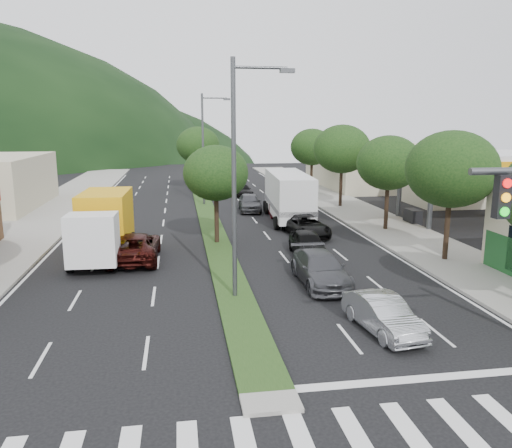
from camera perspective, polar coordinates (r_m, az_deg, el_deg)
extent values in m
plane|color=black|center=(14.67, 1.33, -18.99)|extent=(160.00, 160.00, 0.00)
cube|color=gray|center=(40.91, 12.45, 0.84)|extent=(5.00, 90.00, 0.15)
cube|color=gray|center=(39.64, -24.41, -0.26)|extent=(6.00, 90.00, 0.15)
cube|color=#1E3914|center=(41.17, -5.57, 1.10)|extent=(1.60, 56.00, 0.12)
cube|color=silver|center=(13.01, 3.02, -23.37)|extent=(19.00, 2.20, 0.01)
cube|color=black|center=(13.35, 26.32, 2.81)|extent=(0.35, 0.25, 1.05)
cube|color=silver|center=(40.55, 22.97, 7.14)|extent=(12.00, 8.00, 0.50)
cube|color=orange|center=(40.57, 22.93, 6.64)|extent=(12.20, 8.20, 0.50)
cylinder|color=#47494C|center=(36.67, 19.35, 2.78)|extent=(0.36, 0.36, 4.60)
cylinder|color=#47494C|center=(41.10, 16.09, 3.85)|extent=(0.36, 0.36, 4.60)
cylinder|color=#47494C|center=(45.05, 25.39, 3.83)|extent=(0.36, 0.36, 4.60)
cube|color=black|center=(39.14, 17.47, 0.81)|extent=(0.80, 1.60, 1.10)
cube|color=black|center=(43.26, 27.02, 1.06)|extent=(0.80, 1.60, 1.10)
cube|color=beige|center=(60.68, 12.27, 6.65)|extent=(10.00, 16.00, 5.20)
cylinder|color=black|center=(28.81, 21.01, -0.06)|extent=(0.28, 0.28, 3.81)
ellipsoid|color=black|center=(28.40, 21.44, 5.86)|extent=(4.80, 4.80, 4.08)
cylinder|color=black|center=(35.86, 14.70, 2.29)|extent=(0.28, 0.28, 3.58)
ellipsoid|color=black|center=(35.54, 14.93, 6.77)|extent=(4.40, 4.40, 3.74)
cylinder|color=black|center=(45.09, 9.67, 4.53)|extent=(0.28, 0.28, 3.92)
ellipsoid|color=black|center=(44.83, 9.81, 8.44)|extent=(5.00, 5.00, 4.25)
cylinder|color=black|center=(54.62, 6.35, 5.70)|extent=(0.28, 0.28, 3.70)
ellipsoid|color=black|center=(54.40, 6.42, 8.74)|extent=(4.60, 4.60, 3.91)
cylinder|color=black|center=(31.04, -4.54, 0.98)|extent=(0.28, 0.28, 3.36)
ellipsoid|color=black|center=(30.67, -4.61, 5.84)|extent=(4.00, 4.00, 3.40)
cylinder|color=black|center=(56.74, -6.57, 5.93)|extent=(0.28, 0.28, 3.81)
ellipsoid|color=black|center=(56.54, -6.64, 8.95)|extent=(4.80, 4.80, 4.08)
cylinder|color=#47494C|center=(20.71, -2.53, 4.71)|extent=(0.20, 0.20, 10.00)
cylinder|color=#47494C|center=(20.83, 0.50, 17.44)|extent=(2.20, 0.12, 0.12)
cube|color=#47494C|center=(21.02, 3.60, 17.09)|extent=(0.60, 0.25, 0.18)
cylinder|color=#47494C|center=(45.56, -6.07, 8.35)|extent=(0.20, 0.20, 10.00)
cylinder|color=#47494C|center=(45.61, -4.77, 14.16)|extent=(2.20, 0.12, 0.12)
cube|color=#47494C|center=(45.70, -3.35, 14.05)|extent=(0.60, 0.25, 0.18)
imported|color=#B3B5BB|center=(18.85, 14.30, -9.97)|extent=(1.92, 4.13, 1.31)
imported|color=black|center=(28.14, -13.69, -2.53)|extent=(2.67, 5.65, 1.56)
imported|color=black|center=(28.48, 5.93, -2.23)|extent=(1.87, 4.28, 1.44)
imported|color=#444449|center=(23.64, 7.36, -5.10)|extent=(2.05, 5.03, 1.46)
imported|color=#4E0D11|center=(38.17, 3.29, 1.40)|extent=(1.68, 4.68, 1.54)
imported|color=black|center=(33.51, 5.77, -0.22)|extent=(2.65, 5.05, 1.36)
imported|color=#454649|center=(42.68, -0.74, 2.48)|extent=(2.09, 4.58, 1.52)
imported|color=black|center=(51.47, -1.63, 3.88)|extent=(2.02, 4.44, 1.26)
cube|color=white|center=(26.00, -18.19, -1.69)|extent=(2.47, 1.85, 2.55)
cube|color=#DD9C0B|center=(29.92, -16.73, 0.29)|extent=(2.69, 4.73, 3.43)
cube|color=black|center=(29.36, -16.86, -2.69)|extent=(2.42, 6.49, 0.33)
cylinder|color=black|center=(26.53, -15.12, -4.09)|extent=(0.36, 1.01, 1.00)
cylinder|color=black|center=(27.02, -20.49, -4.15)|extent=(0.36, 1.01, 1.00)
cylinder|color=black|center=(28.85, -14.47, -2.81)|extent=(0.36, 1.01, 1.00)
cylinder|color=black|center=(29.29, -19.42, -2.89)|extent=(0.36, 1.01, 1.00)
cylinder|color=black|center=(30.96, -13.97, -1.82)|extent=(0.36, 1.01, 1.00)
cylinder|color=black|center=(31.38, -18.59, -1.91)|extent=(0.36, 1.01, 1.00)
cube|color=silver|center=(38.69, 3.72, 3.46)|extent=(3.28, 9.65, 3.16)
cube|color=slate|center=(38.81, 3.71, 2.31)|extent=(3.33, 9.65, 0.37)
cylinder|color=black|center=(42.48, 1.17, 2.05)|extent=(0.43, 0.97, 0.95)
cylinder|color=black|center=(42.84, 4.68, 2.09)|extent=(0.43, 0.97, 0.95)
cylinder|color=black|center=(41.37, 1.33, 1.79)|extent=(0.43, 0.97, 0.95)
cylinder|color=black|center=(41.74, 4.94, 1.84)|extent=(0.43, 0.97, 0.95)
cylinder|color=black|center=(35.44, 2.41, 0.14)|extent=(0.43, 0.97, 0.95)
cylinder|color=black|center=(35.87, 6.59, 0.21)|extent=(0.43, 0.97, 0.95)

